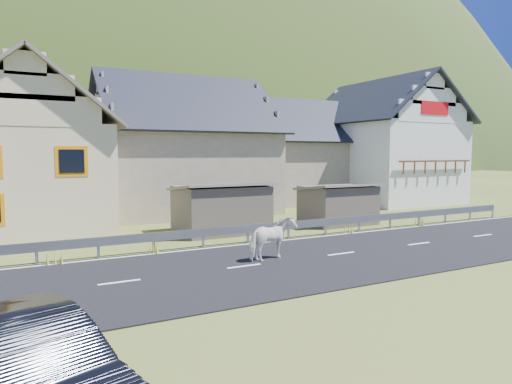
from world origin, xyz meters
TOP-DOWN VIEW (x-y plane):
  - ground at (0.00, 0.00)m, footprint 160.00×160.00m
  - road at (0.00, 0.00)m, footprint 60.00×7.00m
  - lane_markings at (0.00, 0.00)m, footprint 60.00×6.60m
  - guardrail at (-0.00, 3.68)m, footprint 28.10×0.09m
  - shed_left at (-2.00, 6.50)m, footprint 4.30×3.30m
  - shed_right at (4.50, 6.00)m, footprint 3.80×2.90m
  - house_cream at (-10.00, 12.00)m, footprint 7.80×9.80m
  - house_stone_a at (-1.00, 15.00)m, footprint 10.80×9.80m
  - house_stone_b at (9.00, 17.00)m, footprint 9.80×8.80m
  - house_white at (15.00, 14.00)m, footprint 8.80×10.80m
  - mountain at (5.00, 180.00)m, footprint 440.00×280.00m
  - horse at (-2.71, 0.40)m, footprint 1.20×1.91m
  - car at (-10.56, -6.69)m, footprint 3.18×5.13m

SIDE VIEW (x-z plane):
  - mountain at x=5.00m, z-range -150.00..110.00m
  - ground at x=0.00m, z-range 0.00..0.00m
  - road at x=0.00m, z-range 0.00..0.04m
  - lane_markings at x=0.00m, z-range 0.04..0.05m
  - guardrail at x=0.00m, z-range 0.19..0.94m
  - horse at x=-2.71m, z-range 0.04..1.54m
  - car at x=-10.56m, z-range 0.00..1.59m
  - shed_right at x=4.50m, z-range -0.10..2.10m
  - shed_left at x=-2.00m, z-range -0.10..2.30m
  - house_stone_b at x=9.00m, z-range 0.19..8.29m
  - house_cream at x=-10.00m, z-range 0.21..8.51m
  - house_stone_a at x=-1.00m, z-range 0.18..9.08m
  - house_white at x=15.00m, z-range 0.21..9.91m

